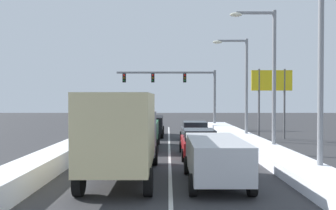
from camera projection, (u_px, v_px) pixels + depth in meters
name	position (u px, v px, depth m)	size (l,w,h in m)	color
ground_plane	(168.00, 158.00, 18.78)	(120.00, 120.00, 0.00)	#333335
lane_stripe_between_right_lane_and_center_lane	(168.00, 150.00, 21.96)	(0.14, 34.99, 0.01)	silver
snow_bank_right_shoulder	(253.00, 145.00, 21.98)	(1.90, 34.99, 0.54)	white
snow_bank_left_shoulder	(82.00, 143.00, 21.93)	(1.40, 34.99, 0.80)	white
suv_silver_right_lane_nearest	(214.00, 156.00, 13.16)	(2.16, 4.90, 1.67)	#B7BABF
sedan_red_right_lane_second	(197.00, 143.00, 19.23)	(2.00, 4.50, 1.51)	maroon
sedan_charcoal_right_lane_third	(193.00, 132.00, 25.69)	(2.00, 4.50, 1.51)	#38383D
box_truck_center_lane_nearest	(121.00, 131.00, 13.84)	(2.53, 7.20, 3.36)	slate
suv_green_center_lane_second	(141.00, 132.00, 22.76)	(2.16, 4.90, 1.67)	#1E5633
suv_black_center_lane_third	(149.00, 124.00, 29.78)	(2.16, 4.90, 1.67)	black
traffic_light_gantry	(178.00, 84.00, 37.76)	(10.60, 0.47, 6.20)	slate
street_lamp_right_near	(309.00, 62.00, 13.95)	(2.66, 0.36, 7.63)	gray
street_lamp_right_mid	(266.00, 68.00, 20.30)	(2.66, 0.36, 8.22)	gray
street_lamp_right_far	(240.00, 79.00, 26.67)	(2.66, 0.36, 7.67)	gray
roadside_sign_right	(270.00, 88.00, 27.80)	(3.20, 0.16, 5.50)	#59595B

